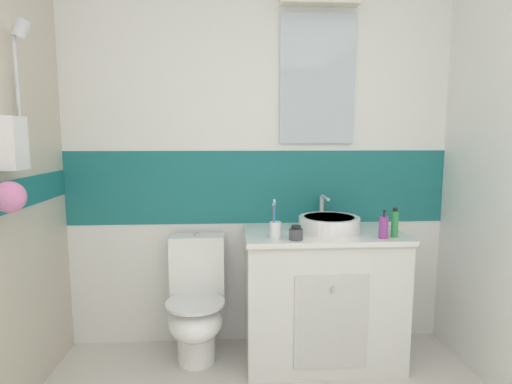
% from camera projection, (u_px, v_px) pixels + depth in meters
% --- Properties ---
extents(wall_back_tiled, '(3.20, 0.20, 2.50)m').
position_uv_depth(wall_back_tiled, '(259.00, 163.00, 2.85)').
color(wall_back_tiled, white).
rests_on(wall_back_tiled, ground_plane).
extents(vanity_cabinet, '(0.99, 0.57, 0.85)m').
position_uv_depth(vanity_cabinet, '(321.00, 295.00, 2.67)').
color(vanity_cabinet, silver).
rests_on(vanity_cabinet, ground_plane).
extents(sink_basin, '(0.38, 0.43, 0.21)m').
position_uv_depth(sink_basin, '(329.00, 223.00, 2.60)').
color(sink_basin, white).
rests_on(sink_basin, vanity_cabinet).
extents(toilet, '(0.37, 0.50, 0.81)m').
position_uv_depth(toilet, '(196.00, 304.00, 2.66)').
color(toilet, white).
rests_on(toilet, ground_plane).
extents(toothbrush_cup, '(0.07, 0.07, 0.23)m').
position_uv_depth(toothbrush_cup, '(275.00, 229.00, 2.41)').
color(toothbrush_cup, white).
rests_on(toothbrush_cup, vanity_cabinet).
extents(soap_dispenser, '(0.05, 0.05, 0.17)m').
position_uv_depth(soap_dispenser, '(383.00, 227.00, 2.42)').
color(soap_dispenser, '#993F99').
rests_on(soap_dispenser, vanity_cabinet).
extents(hair_gel_jar, '(0.08, 0.08, 0.08)m').
position_uv_depth(hair_gel_jar, '(296.00, 233.00, 2.39)').
color(hair_gel_jar, '#4C4C51').
rests_on(hair_gel_jar, vanity_cabinet).
extents(deodorant_spray_can, '(0.04, 0.04, 0.18)m').
position_uv_depth(deodorant_spray_can, '(395.00, 223.00, 2.45)').
color(deodorant_spray_can, green).
rests_on(deodorant_spray_can, vanity_cabinet).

